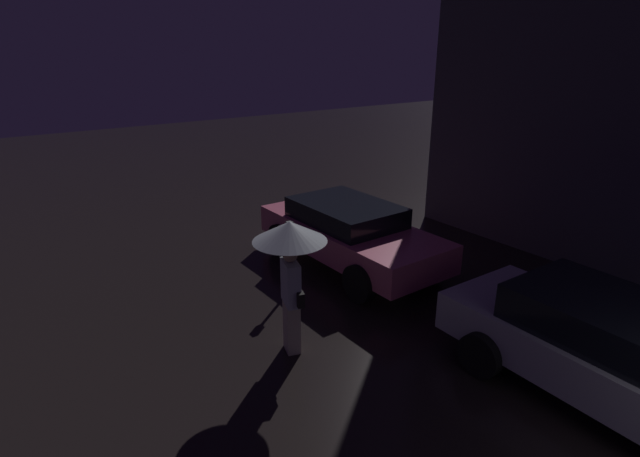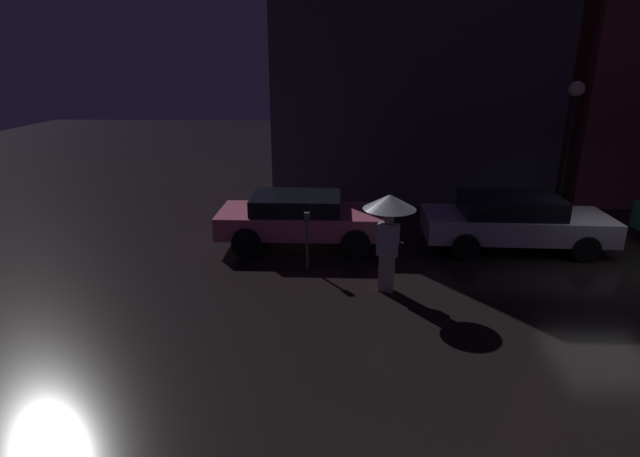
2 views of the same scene
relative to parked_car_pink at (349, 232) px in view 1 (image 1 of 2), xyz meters
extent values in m
cube|color=#DB6684|center=(0.04, 0.00, -0.09)|extent=(4.31, 1.80, 0.57)
cube|color=black|center=(-0.13, 0.00, 0.40)|extent=(2.24, 1.58, 0.41)
cylinder|color=black|center=(1.38, 0.90, -0.38)|extent=(0.71, 0.22, 0.71)
cylinder|color=black|center=(1.38, -0.90, -0.38)|extent=(0.71, 0.22, 0.71)
cylinder|color=black|center=(-1.30, 0.90, -0.38)|extent=(0.71, 0.22, 0.71)
cylinder|color=black|center=(-1.30, -0.90, -0.38)|extent=(0.71, 0.22, 0.71)
cube|color=#B7B7BF|center=(5.44, -0.06, -0.12)|extent=(4.61, 1.86, 0.59)
cube|color=black|center=(5.26, -0.06, 0.42)|extent=(2.41, 1.60, 0.48)
cylinder|color=black|center=(4.02, 0.81, -0.41)|extent=(0.65, 0.22, 0.65)
cylinder|color=black|center=(4.02, -0.93, -0.41)|extent=(0.65, 0.22, 0.65)
cube|color=beige|center=(1.96, -2.72, -0.33)|extent=(0.35, 0.28, 0.80)
cube|color=#B2B7C6|center=(1.96, -2.72, 0.40)|extent=(0.47, 0.32, 0.67)
sphere|color=tan|center=(1.96, -2.72, 0.84)|extent=(0.22, 0.22, 0.22)
cylinder|color=black|center=(1.96, -2.72, 0.66)|extent=(0.02, 0.02, 0.78)
cone|color=silver|center=(1.96, -2.72, 1.20)|extent=(1.06, 1.06, 0.29)
cube|color=black|center=(2.20, -2.72, 0.23)|extent=(0.18, 0.14, 0.22)
cylinder|color=#4C5154|center=(0.24, -1.62, -0.16)|extent=(0.06, 0.06, 1.14)
cube|color=#4C5154|center=(0.24, -1.62, 0.52)|extent=(0.12, 0.10, 0.22)
camera|label=1|loc=(7.48, -6.22, 3.62)|focal=28.00mm
camera|label=2|loc=(0.96, -12.26, 3.83)|focal=28.00mm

